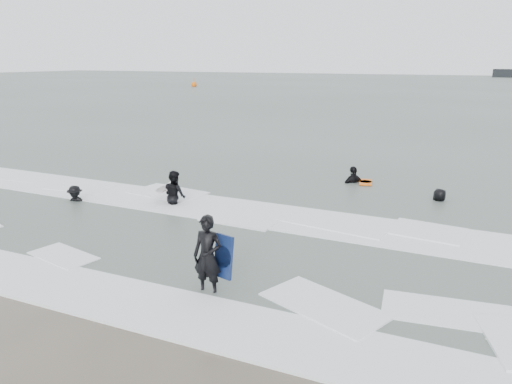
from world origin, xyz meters
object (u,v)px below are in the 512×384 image
at_px(surfer_wading, 175,205).
at_px(surfer_right_near, 353,184).
at_px(surfer_right_far, 439,202).
at_px(surfer_breaker, 76,203).
at_px(surfer_centre, 209,294).
at_px(buoy, 194,85).

relative_size(surfer_wading, surfer_right_near, 0.95).
bearing_deg(surfer_right_near, surfer_right_far, 108.40).
xyz_separation_m(surfer_wading, surfer_right_near, (4.85, 5.75, 0.00)).
relative_size(surfer_breaker, surfer_right_far, 0.90).
bearing_deg(surfer_right_near, surfer_wading, -0.28).
bearing_deg(surfer_right_near, surfer_breaker, -9.43).
height_order(surfer_breaker, surfer_right_far, surfer_right_far).
xyz_separation_m(surfer_centre, surfer_right_near, (0.27, 11.17, 0.00)).
height_order(surfer_wading, surfer_right_near, surfer_right_near).
relative_size(surfer_wading, surfer_breaker, 1.21).
relative_size(surfer_breaker, surfer_right_near, 0.79).
xyz_separation_m(surfer_wading, surfer_breaker, (-3.36, -1.31, 0.00)).
bearing_deg(surfer_wading, buoy, -32.32).
distance_m(surfer_right_near, surfer_right_far, 3.76).
relative_size(surfer_centre, surfer_wading, 1.01).
distance_m(surfer_wading, surfer_breaker, 3.61).
height_order(surfer_wading, surfer_breaker, surfer_wading).
bearing_deg(buoy, surfer_centre, -57.48).
xyz_separation_m(surfer_breaker, surfer_right_far, (11.71, 5.69, 0.00)).
height_order(surfer_wading, surfer_right_far, surfer_wading).
height_order(surfer_right_near, surfer_right_far, surfer_right_near).
xyz_separation_m(surfer_right_far, buoy, (-48.49, 60.34, 0.42)).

